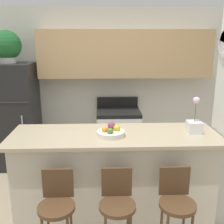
{
  "coord_description": "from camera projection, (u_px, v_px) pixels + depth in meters",
  "views": [
    {
      "loc": [
        -0.12,
        -2.57,
        2.03
      ],
      "look_at": [
        0.0,
        0.67,
        1.13
      ],
      "focal_mm": 42.0,
      "sensor_mm": 36.0,
      "label": 1
    }
  ],
  "objects": [
    {
      "name": "ground_plane",
      "position": [
        114.0,
        222.0,
        3.02
      ],
      "size": [
        14.0,
        14.0,
        0.0
      ],
      "primitive_type": "plane",
      "color": "gray"
    },
    {
      "name": "wall_back",
      "position": [
        116.0,
        72.0,
        4.41
      ],
      "size": [
        5.6,
        0.38,
        2.55
      ],
      "color": "silver",
      "rests_on": "ground_plane"
    },
    {
      "name": "counter_bar",
      "position": [
        114.0,
        180.0,
        2.88
      ],
      "size": [
        2.19,
        0.72,
        1.08
      ],
      "color": "beige",
      "rests_on": "ground_plane"
    },
    {
      "name": "refrigerator",
      "position": [
        14.0,
        116.0,
        4.23
      ],
      "size": [
        0.73,
        0.69,
        1.68
      ],
      "color": "black",
      "rests_on": "ground_plane"
    },
    {
      "name": "stove_range",
      "position": [
        118.0,
        136.0,
        4.43
      ],
      "size": [
        0.71,
        0.62,
        1.07
      ],
      "color": "white",
      "rests_on": "ground_plane"
    },
    {
      "name": "bar_stool_left",
      "position": [
        57.0,
        207.0,
        2.3
      ],
      "size": [
        0.33,
        0.33,
        0.92
      ],
      "color": "#4C331E",
      "rests_on": "ground_plane"
    },
    {
      "name": "bar_stool_mid",
      "position": [
        117.0,
        206.0,
        2.32
      ],
      "size": [
        0.33,
        0.33,
        0.92
      ],
      "color": "#4C331E",
      "rests_on": "ground_plane"
    },
    {
      "name": "bar_stool_right",
      "position": [
        176.0,
        205.0,
        2.34
      ],
      "size": [
        0.33,
        0.33,
        0.92
      ],
      "color": "#4C331E",
      "rests_on": "ground_plane"
    },
    {
      "name": "potted_plant_on_fridge",
      "position": [
        7.0,
        46.0,
        3.94
      ],
      "size": [
        0.44,
        0.44,
        0.49
      ],
      "color": "silver",
      "rests_on": "refrigerator"
    },
    {
      "name": "orchid_vase",
      "position": [
        194.0,
        124.0,
        2.76
      ],
      "size": [
        0.14,
        0.14,
        0.39
      ],
      "color": "white",
      "rests_on": "counter_bar"
    },
    {
      "name": "fruit_bowl",
      "position": [
        111.0,
        132.0,
        2.68
      ],
      "size": [
        0.28,
        0.28,
        0.12
      ],
      "color": "silver",
      "rests_on": "counter_bar"
    },
    {
      "name": "trash_bin",
      "position": [
        50.0,
        159.0,
        4.2
      ],
      "size": [
        0.28,
        0.28,
        0.38
      ],
      "color": "black",
      "rests_on": "ground_plane"
    }
  ]
}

